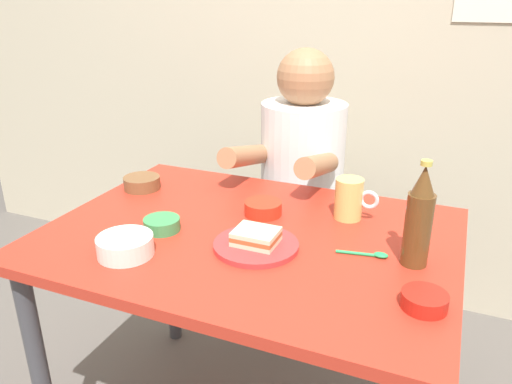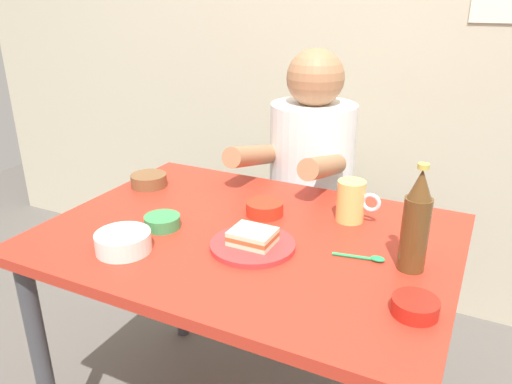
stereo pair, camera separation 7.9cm
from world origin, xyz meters
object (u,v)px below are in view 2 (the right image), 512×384
object	(u,v)px
sandwich	(253,236)
rice_bowl_white	(123,241)
dining_table	(248,262)
plate_orange	(253,245)
beer_mug	(351,201)
beer_bottle	(416,224)
person_seated	(311,158)
stool	(308,253)

from	to	relation	value
sandwich	rice_bowl_white	bearing A→B (deg)	-150.80
dining_table	plate_orange	world-z (taller)	plate_orange
beer_mug	beer_bottle	size ratio (longest dim) A/B	0.48
dining_table	person_seated	bearing A→B (deg)	94.60
stool	beer_bottle	size ratio (longest dim) A/B	1.72
person_seated	beer_bottle	bearing A→B (deg)	-52.11
sandwich	rice_bowl_white	size ratio (longest dim) A/B	0.79
stool	sandwich	world-z (taller)	sandwich
person_seated	sandwich	world-z (taller)	person_seated
plate_orange	rice_bowl_white	size ratio (longest dim) A/B	1.57
beer_mug	plate_orange	bearing A→B (deg)	-123.10
stool	sandwich	distance (m)	0.83
beer_mug	beer_bottle	world-z (taller)	beer_bottle
plate_orange	beer_mug	bearing A→B (deg)	56.90
dining_table	rice_bowl_white	xyz separation A→B (m)	(-0.23, -0.23, 0.12)
sandwich	beer_bottle	world-z (taller)	beer_bottle
sandwich	dining_table	bearing A→B (deg)	125.18
stool	beer_mug	world-z (taller)	beer_mug
stool	rice_bowl_white	bearing A→B (deg)	-101.97
stool	rice_bowl_white	world-z (taller)	rice_bowl_white
stool	rice_bowl_white	distance (m)	0.98
person_seated	beer_mug	bearing A→B (deg)	-56.52
person_seated	beer_bottle	size ratio (longest dim) A/B	2.75
sandwich	beer_bottle	size ratio (longest dim) A/B	0.42
stool	beer_mug	distance (m)	0.68
dining_table	person_seated	size ratio (longest dim) A/B	1.53
plate_orange	rice_bowl_white	world-z (taller)	rice_bowl_white
person_seated	beer_bottle	xyz separation A→B (m)	(0.48, -0.62, 0.09)
plate_orange	rice_bowl_white	xyz separation A→B (m)	(-0.29, -0.16, 0.02)
beer_mug	stool	bearing A→B (deg)	122.79
sandwich	person_seated	bearing A→B (deg)	98.37
dining_table	plate_orange	xyz separation A→B (m)	(0.05, -0.07, 0.10)
person_seated	rice_bowl_white	size ratio (longest dim) A/B	5.14
stool	beer_bottle	world-z (taller)	beer_bottle
stool	plate_orange	size ratio (longest dim) A/B	2.05
dining_table	rice_bowl_white	bearing A→B (deg)	-134.96
dining_table	beer_bottle	xyz separation A→B (m)	(0.43, -0.00, 0.21)
sandwich	beer_mug	distance (m)	0.33
stool	plate_orange	xyz separation A→B (m)	(0.10, -0.70, 0.40)
dining_table	plate_orange	bearing A→B (deg)	-54.82
stool	beer_mug	size ratio (longest dim) A/B	3.57
plate_orange	sandwich	xyz separation A→B (m)	(0.00, 0.00, 0.02)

